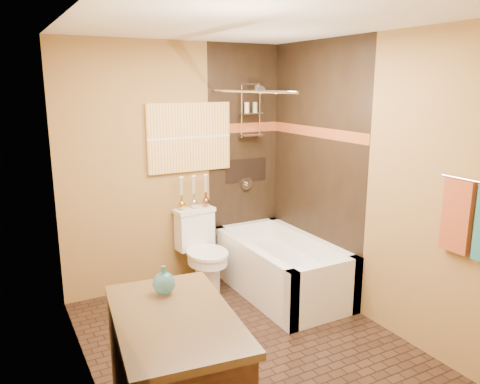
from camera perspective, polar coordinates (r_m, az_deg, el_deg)
floor at (r=4.00m, az=1.04°, el=-18.35°), size 3.00×3.00×0.00m
wall_left at (r=3.12m, az=-18.44°, el=-3.17°), size 0.02×3.00×2.50m
wall_right at (r=4.23m, az=15.43°, el=1.18°), size 0.02×3.00×2.50m
wall_back at (r=4.85m, az=-7.66°, el=3.03°), size 2.40×0.02×2.50m
wall_front at (r=2.39m, az=19.33°, el=-8.24°), size 2.40×0.02×2.50m
ceiling at (r=3.44m, az=1.22°, el=19.97°), size 3.00×3.00×0.00m
alcove_tile_back at (r=5.16m, az=0.46°, el=3.76°), size 0.85×0.01×2.50m
alcove_tile_right at (r=4.78m, az=9.12°, el=2.83°), size 0.01×1.50×2.50m
mosaic_band_back at (r=5.10m, az=0.53°, el=7.84°), size 0.85×0.01×0.10m
mosaic_band_right at (r=4.72m, az=9.19°, el=7.24°), size 0.01×1.50×0.10m
alcove_niche at (r=5.18m, az=0.74°, el=2.68°), size 0.50×0.01×0.25m
shower_fixtures at (r=5.03m, az=1.34°, el=8.28°), size 0.24×0.33×1.16m
curtain_rod at (r=4.27m, az=0.87°, el=12.18°), size 0.03×1.55×0.03m
towel_bar at (r=3.48m, az=26.97°, el=1.09°), size 0.02×0.55×0.02m
towel_rust at (r=3.62m, az=24.95°, el=-2.68°), size 0.05×0.22×0.52m
sunset_painting at (r=4.83m, az=-6.19°, el=6.63°), size 0.90×0.04×0.70m
vanity_mirror at (r=2.29m, az=-14.93°, el=-2.24°), size 0.01×1.00×0.90m
bathtub at (r=4.85m, az=4.98°, el=-9.60°), size 0.80×1.50×0.55m
toilet at (r=4.85m, az=-4.64°, el=-7.12°), size 0.43×0.63×0.82m
teal_bottle at (r=2.79m, az=-9.27°, el=-10.55°), size 0.18×0.18×0.21m
bud_vases at (r=4.85m, az=-5.65°, el=0.12°), size 0.34×0.07×0.34m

